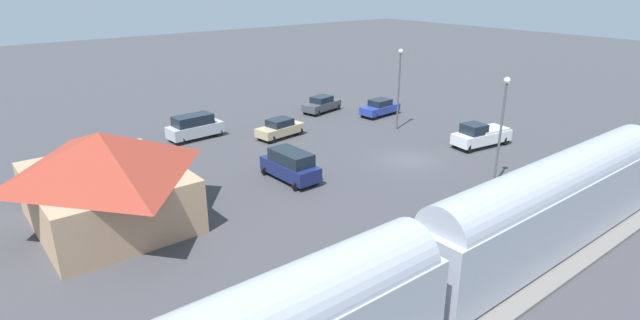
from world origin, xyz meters
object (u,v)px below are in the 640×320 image
Objects in this scene: sedan_charcoal at (322,104)px; suv_silver at (194,126)px; sedan_tan at (280,128)px; passenger_train at (424,267)px; sedan_blue at (380,107)px; light_pole_near_platform at (502,119)px; station_building at (105,176)px; pedestrian_waiting_far at (475,201)px; light_pole_lot_center at (399,80)px; pickup_white at (481,135)px; suv_navy at (290,165)px; pedestrian_on_platform at (550,176)px.

sedan_charcoal is 14.86m from suv_silver.
suv_silver is at bearing 54.29° from sedan_tan.
passenger_train reaches higher than suv_silver.
light_pole_near_platform is (-18.39, 7.09, 3.96)m from sedan_blue.
station_building is 2.13× the size of suv_silver.
light_pole_lot_center is at bearing -33.09° from pedestrian_waiting_far.
suv_navy is at bearing 76.72° from pickup_white.
pedestrian_on_platform is at bearing -120.32° from station_building.
sedan_blue is at bearing -104.27° from suv_silver.
light_pole_near_platform is (-23.35, 3.21, 3.96)m from sedan_charcoal.
pedestrian_on_platform is 0.34× the size of suv_silver.
pedestrian_waiting_far is 20.98m from sedan_tan.
sedan_charcoal is 0.96× the size of suv_silver.
pedestrian_waiting_far reaches higher than sedan_tan.
sedan_tan is 0.61× the size of light_pole_near_platform.
light_pole_near_platform is (3.08, 1.58, 3.56)m from pedestrian_on_platform.
station_building is 2.16× the size of suv_navy.
sedan_blue is (-4.95, -3.88, 0.00)m from sedan_charcoal.
light_pole_lot_center is at bearing -10.82° from pedestrian_on_platform.
light_pole_lot_center is (-4.84, -10.24, 3.93)m from sedan_tan.
passenger_train is 29.23m from light_pole_lot_center.
suv_silver is at bearing 60.49° from light_pole_lot_center.
sedan_charcoal is (26.43, -1.63, -0.40)m from pedestrian_on_platform.
light_pole_near_platform is 1.01× the size of light_pole_lot_center.
pickup_white is (12.54, -22.39, -1.83)m from passenger_train.
sedan_blue is (7.19, -29.93, -2.04)m from station_building.
light_pole_lot_center is (20.64, -20.61, 1.95)m from passenger_train.
light_pole_lot_center reaches higher than pickup_white.
station_building is at bearing 136.90° from suv_silver.
pedestrian_on_platform is 0.30× the size of pickup_white.
pickup_white reaches higher than sedan_charcoal.
pedestrian_on_platform is 26.48m from sedan_charcoal.
suv_navy is (16.60, -5.19, -1.71)m from passenger_train.
suv_silver is (29.96, -4.14, -1.71)m from passenger_train.
suv_navy is at bearing 43.38° from pedestrian_on_platform.
station_building reaches higher than pickup_white.
sedan_tan is 19.85m from light_pole_near_platform.
light_pole_lot_center is (13.84, -4.82, -0.03)m from light_pole_near_platform.
suv_navy is 0.65× the size of light_pole_lot_center.
passenger_train is 8.12× the size of suv_navy.
passenger_train is 8.51× the size of sedan_tan.
station_building reaches higher than sedan_tan.
sedan_tan is at bearing 118.37° from sedan_charcoal.
pedestrian_on_platform is 17.73m from suv_navy.
suv_silver is (13.36, 1.05, 0.00)m from suv_navy.
light_pole_near_platform is (-5.74, 6.61, 3.81)m from pickup_white.
suv_silver is at bearing 90.72° from sedan_charcoal.
sedan_blue is at bearing -91.33° from sedan_tan.
passenger_train reaches higher than sedan_blue.
passenger_train is 23.43× the size of pedestrian_on_platform.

